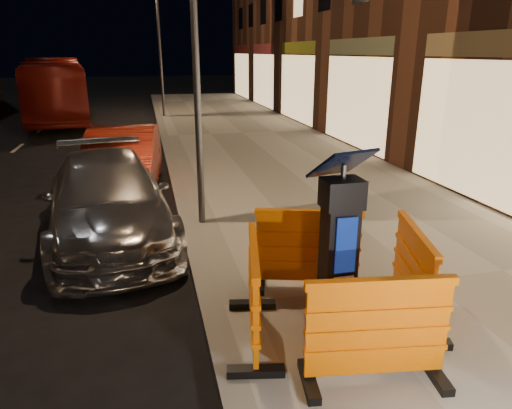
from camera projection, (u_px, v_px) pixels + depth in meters
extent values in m
plane|color=black|center=(213.00, 317.00, 5.71)|extent=(120.00, 120.00, 0.00)
cube|color=gray|center=(426.00, 285.00, 6.35)|extent=(6.00, 60.00, 0.15)
cube|color=slate|center=(212.00, 312.00, 5.69)|extent=(0.30, 60.00, 0.15)
cube|color=black|center=(339.00, 248.00, 4.95)|extent=(0.75, 0.75, 1.97)
cube|color=#EB6901|center=(377.00, 332.00, 4.22)|extent=(1.48, 0.78, 1.10)
cube|color=#EB6901|center=(308.00, 249.00, 5.97)|extent=(1.51, 0.95, 1.10)
cube|color=#EB6901|center=(254.00, 293.00, 4.88)|extent=(0.85, 1.49, 1.10)
cube|color=#EB6901|center=(413.00, 274.00, 5.30)|extent=(0.93, 1.51, 1.10)
imported|color=#A0A0A5|center=(112.00, 236.00, 8.23)|extent=(2.57, 5.11, 1.42)
imported|color=maroon|center=(126.00, 191.00, 10.88)|extent=(1.90, 4.56, 1.47)
imported|color=maroon|center=(61.00, 119.00, 22.24)|extent=(3.81, 10.59, 2.89)
cylinder|color=#3F3F44|center=(195.00, 52.00, 7.53)|extent=(0.12, 0.12, 6.00)
cylinder|color=#3F3F44|center=(160.00, 51.00, 21.35)|extent=(0.12, 0.12, 6.00)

